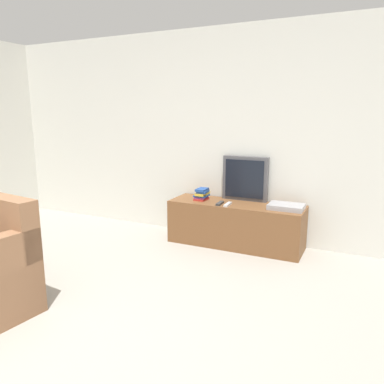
{
  "coord_description": "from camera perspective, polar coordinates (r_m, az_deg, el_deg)",
  "views": [
    {
      "loc": [
        1.97,
        -1.41,
        1.59
      ],
      "look_at": [
        0.2,
        2.28,
        0.71
      ],
      "focal_mm": 35.0,
      "sensor_mm": 36.0,
      "label": 1
    }
  ],
  "objects": [
    {
      "name": "ground_plane",
      "position": [
        2.89,
        -25.93,
        -22.54
      ],
      "size": [
        14.0,
        14.0,
        0.0
      ],
      "primitive_type": "plane",
      "color": "#9E998E"
    },
    {
      "name": "remote_on_stand",
      "position": [
        4.38,
        5.47,
        -1.89
      ],
      "size": [
        0.05,
        0.2,
        0.02
      ],
      "rotation": [
        0.0,
        0.0,
        0.04
      ],
      "color": "#B7B7B7",
      "rests_on": "tv_stand"
    },
    {
      "name": "book_stack",
      "position": [
        4.62,
        1.52,
        -0.34
      ],
      "size": [
        0.16,
        0.22,
        0.15
      ],
      "color": "#B72D28",
      "rests_on": "tv_stand"
    },
    {
      "name": "remote_secondary",
      "position": [
        4.42,
        4.27,
        -1.73
      ],
      "size": [
        0.06,
        0.19,
        0.02
      ],
      "rotation": [
        0.0,
        0.0,
        0.06
      ],
      "color": "#2D2D2D",
      "rests_on": "tv_stand"
    },
    {
      "name": "television",
      "position": [
        4.62,
        8.11,
        2.05
      ],
      "size": [
        0.56,
        0.09,
        0.54
      ],
      "color": "#4C4C51",
      "rests_on": "tv_stand"
    },
    {
      "name": "wall_back",
      "position": [
        4.86,
        1.67,
        8.67
      ],
      "size": [
        9.0,
        0.06,
        2.6
      ],
      "color": "silver",
      "rests_on": "ground_plane"
    },
    {
      "name": "set_top_box",
      "position": [
        4.32,
        14.18,
        -2.18
      ],
      "size": [
        0.39,
        0.28,
        0.06
      ],
      "color": "#99999E",
      "rests_on": "tv_stand"
    },
    {
      "name": "tv_stand",
      "position": [
        4.56,
        6.65,
        -4.91
      ],
      "size": [
        1.61,
        0.5,
        0.52
      ],
      "color": "brown",
      "rests_on": "ground_plane"
    }
  ]
}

